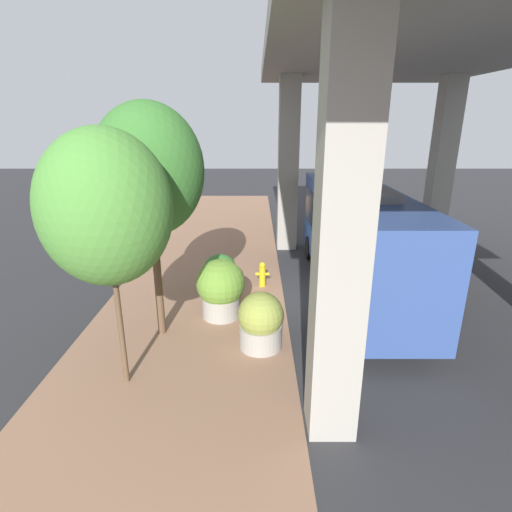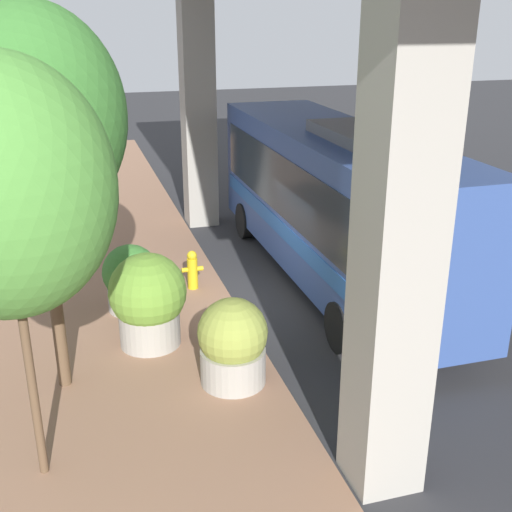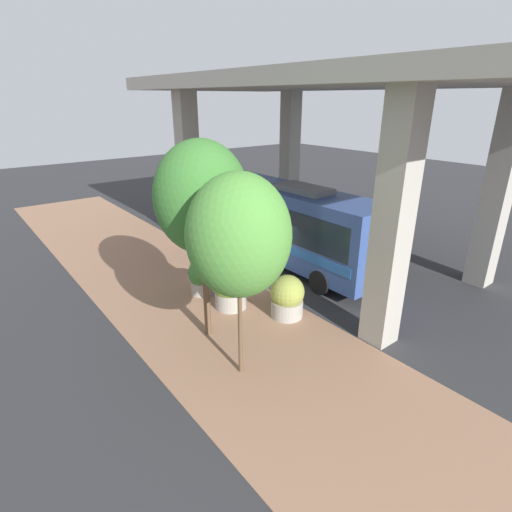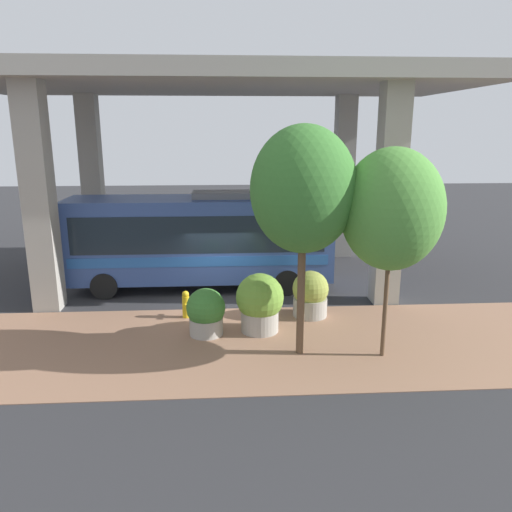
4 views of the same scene
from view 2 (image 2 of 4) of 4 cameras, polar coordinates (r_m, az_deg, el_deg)
ground_plane at (r=14.29m, az=-1.84°, el=-4.33°), size 80.00×80.00×0.00m
sidewalk_strip at (r=13.92m, az=-13.93°, el=-5.67°), size 6.00×40.00×0.02m
bus at (r=15.00m, az=6.85°, el=5.25°), size 2.58×10.15×3.84m
fire_hydrant at (r=14.96m, az=-5.67°, el=-1.24°), size 0.50×0.24×0.95m
planter_front at (r=12.42m, az=-9.56°, el=-3.87°), size 1.49×1.49×1.88m
planter_middle at (r=11.11m, az=-2.06°, el=-7.78°), size 1.21×1.21×1.59m
planter_back at (r=14.02m, az=-11.06°, el=-2.00°), size 1.20×1.20×1.48m
street_tree_near at (r=10.33m, az=-19.25°, el=11.55°), size 2.80×2.80×6.32m
street_tree_far at (r=8.21m, az=-21.53°, el=5.57°), size 2.69×2.69×5.76m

